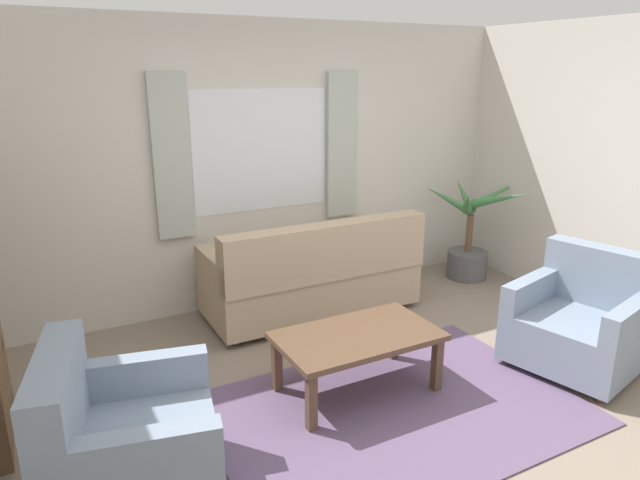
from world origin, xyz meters
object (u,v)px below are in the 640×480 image
armchair_left (123,444)px  armchair_right (581,322)px  potted_plant (470,242)px  couch (314,277)px  coffee_table (357,341)px

armchair_left → armchair_right: (3.28, -0.12, 0.00)m
armchair_right → armchair_left: bearing=-106.1°
armchair_left → potted_plant: size_ratio=0.88×
couch → potted_plant: 1.91m
armchair_left → armchair_right: bearing=-80.2°
couch → coffee_table: (-0.34, -1.28, 0.01)m
armchair_right → coffee_table: bearing=-119.9°
armchair_right → coffee_table: 1.74m
coffee_table → couch: bearing=75.4°
potted_plant → couch: bearing=-178.0°
couch → potted_plant: potted_plant is taller
couch → coffee_table: bearing=75.4°
couch → coffee_table: 1.33m
armchair_right → potted_plant: potted_plant is taller
armchair_right → coffee_table: size_ratio=0.92×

